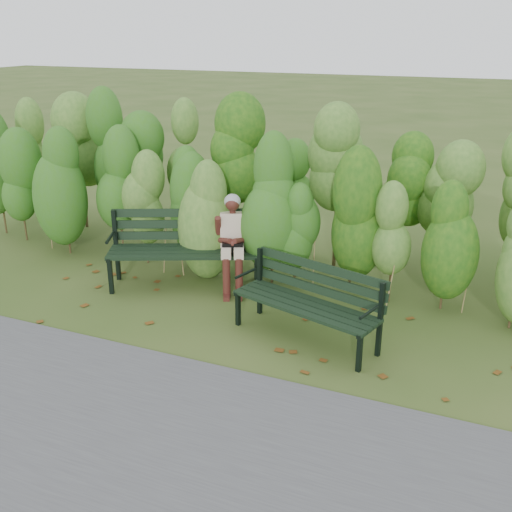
% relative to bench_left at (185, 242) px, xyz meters
% --- Properties ---
extents(ground, '(80.00, 80.00, 0.00)m').
position_rel_bench_left_xyz_m(ground, '(1.24, -0.85, -0.59)').
color(ground, '#324D19').
extents(footpath, '(60.00, 2.50, 0.01)m').
position_rel_bench_left_xyz_m(footpath, '(1.24, -3.05, -0.58)').
color(footpath, '#474749').
rests_on(footpath, ground).
extents(hedge_band, '(11.04, 1.67, 2.42)m').
position_rel_bench_left_xyz_m(hedge_band, '(1.24, 1.01, 0.67)').
color(hedge_band, '#47381E').
rests_on(hedge_band, ground).
extents(leaf_litter, '(5.06, 2.16, 0.01)m').
position_rel_bench_left_xyz_m(leaf_litter, '(1.07, -1.04, -0.59)').
color(leaf_litter, brown).
rests_on(leaf_litter, ground).
extents(bench_left, '(2.09, 1.40, 1.00)m').
position_rel_bench_left_xyz_m(bench_left, '(0.00, 0.00, 0.00)').
color(bench_left, black).
rests_on(bench_left, ground).
extents(bench_right, '(1.78, 1.00, 0.85)m').
position_rel_bench_left_xyz_m(bench_right, '(2.02, -0.81, -0.09)').
color(bench_right, black).
rests_on(bench_right, ground).
extents(seated_woman, '(0.56, 0.73, 1.27)m').
position_rel_bench_left_xyz_m(seated_woman, '(0.67, 0.08, 0.15)').
color(seated_woman, beige).
rests_on(seated_woman, ground).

